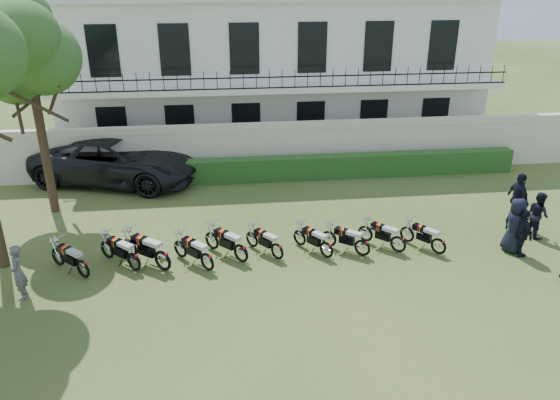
{
  "coord_description": "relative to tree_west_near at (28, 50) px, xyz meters",
  "views": [
    {
      "loc": [
        -2.76,
        -14.44,
        8.54
      ],
      "look_at": [
        -0.86,
        1.97,
        1.34
      ],
      "focal_mm": 35.0,
      "sensor_mm": 36.0,
      "label": 1
    }
  ],
  "objects": [
    {
      "name": "ground",
      "position": [
        8.96,
        -5.0,
        -5.89
      ],
      "size": [
        100.0,
        100.0,
        0.0
      ],
      "primitive_type": "plane",
      "color": "#31451B",
      "rests_on": "ground"
    },
    {
      "name": "perimeter_wall",
      "position": [
        8.96,
        3.0,
        -4.72
      ],
      "size": [
        30.0,
        0.35,
        2.3
      ],
      "color": "beige",
      "rests_on": "ground"
    },
    {
      "name": "hedge",
      "position": [
        9.96,
        2.2,
        -5.39
      ],
      "size": [
        18.0,
        0.6,
        1.0
      ],
      "primitive_type": "cube",
      "color": "#224318",
      "rests_on": "ground"
    },
    {
      "name": "building",
      "position": [
        8.96,
        8.96,
        -2.18
      ],
      "size": [
        20.4,
        9.6,
        7.4
      ],
      "color": "silver",
      "rests_on": "ground"
    },
    {
      "name": "tree_west_near",
      "position": [
        0.0,
        0.0,
        0.0
      ],
      "size": [
        3.4,
        3.2,
        7.9
      ],
      "color": "#473323",
      "rests_on": "ground"
    },
    {
      "name": "motorcycle_0",
      "position": [
        2.05,
        -5.03,
        -5.43
      ],
      "size": [
        1.4,
        1.28,
        0.99
      ],
      "rotation": [
        0.0,
        0.0,
        0.83
      ],
      "color": "black",
      "rests_on": "ground"
    },
    {
      "name": "motorcycle_1",
      "position": [
        3.48,
        -4.78,
        -5.42
      ],
      "size": [
        1.42,
        1.33,
        1.01
      ],
      "rotation": [
        0.0,
        0.0,
        0.82
      ],
      "color": "black",
      "rests_on": "ground"
    },
    {
      "name": "motorcycle_2",
      "position": [
        4.35,
        -4.89,
        -5.37
      ],
      "size": [
        1.66,
        1.37,
        1.12
      ],
      "rotation": [
        0.0,
        0.0,
        0.89
      ],
      "color": "black",
      "rests_on": "ground"
    },
    {
      "name": "motorcycle_3",
      "position": [
        5.67,
        -5.04,
        -5.43
      ],
      "size": [
        1.3,
        1.39,
        0.99
      ],
      "rotation": [
        0.0,
        0.0,
        0.75
      ],
      "color": "black",
      "rests_on": "ground"
    },
    {
      "name": "motorcycle_4",
      "position": [
        6.7,
        -4.65,
        -5.41
      ],
      "size": [
        1.36,
        1.44,
        1.03
      ],
      "rotation": [
        0.0,
        0.0,
        0.76
      ],
      "color": "black",
      "rests_on": "ground"
    },
    {
      "name": "motorcycle_5",
      "position": [
        7.83,
        -4.59,
        -5.47
      ],
      "size": [
        1.13,
        1.35,
        0.92
      ],
      "rotation": [
        0.0,
        0.0,
        0.69
      ],
      "color": "black",
      "rests_on": "ground"
    },
    {
      "name": "motorcycle_6",
      "position": [
        9.37,
        -4.68,
        -5.46
      ],
      "size": [
        1.11,
        1.39,
        0.92
      ],
      "rotation": [
        0.0,
        0.0,
        0.66
      ],
      "color": "black",
      "rests_on": "ground"
    },
    {
      "name": "motorcycle_7",
      "position": [
        10.52,
        -4.69,
        -5.45
      ],
      "size": [
        1.4,
        1.14,
        0.94
      ],
      "rotation": [
        0.0,
        0.0,
        0.9
      ],
      "color": "black",
      "rests_on": "ground"
    },
    {
      "name": "motorcycle_8",
      "position": [
        11.71,
        -4.6,
        -5.45
      ],
      "size": [
        1.3,
        1.3,
        0.96
      ],
      "rotation": [
        0.0,
        0.0,
        0.79
      ],
      "color": "black",
      "rests_on": "ground"
    },
    {
      "name": "motorcycle_9",
      "position": [
        12.95,
        -4.86,
        -5.46
      ],
      "size": [
        1.12,
        1.4,
        0.93
      ],
      "rotation": [
        0.0,
        0.0,
        0.66
      ],
      "color": "black",
      "rests_on": "ground"
    },
    {
      "name": "suv",
      "position": [
        1.88,
        2.8,
        -4.93
      ],
      "size": [
        7.5,
        5.06,
        1.91
      ],
      "primitive_type": "imported",
      "rotation": [
        0.0,
        0.0,
        1.27
      ],
      "color": "black",
      "rests_on": "ground"
    },
    {
      "name": "inspector",
      "position": [
        0.58,
        -5.88,
        -5.09
      ],
      "size": [
        0.47,
        0.64,
        1.61
      ],
      "primitive_type": "imported",
      "rotation": [
        0.0,
        0.0,
        -1.41
      ],
      "color": "slate",
      "rests_on": "ground"
    },
    {
      "name": "officer_2",
      "position": [
        15.47,
        -5.22,
        -5.1
      ],
      "size": [
        0.44,
        0.95,
        1.58
      ],
      "primitive_type": "imported",
      "rotation": [
        0.0,
        0.0,
        1.63
      ],
      "color": "black",
      "rests_on": "ground"
    },
    {
      "name": "officer_3",
      "position": [
        15.37,
        -4.91,
        -4.97
      ],
      "size": [
        0.81,
        1.02,
        1.83
      ],
      "primitive_type": "imported",
      "rotation": [
        0.0,
        0.0,
        1.85
      ],
      "color": "black",
      "rests_on": "ground"
    },
    {
      "name": "officer_4",
      "position": [
        16.7,
        -3.98,
        -5.09
      ],
      "size": [
        0.65,
        0.81,
        1.59
      ],
      "primitive_type": "imported",
      "rotation": [
        0.0,
        0.0,
        1.63
      ],
      "color": "black",
      "rests_on": "ground"
    },
    {
      "name": "officer_5",
      "position": [
        16.46,
        -3.06,
        -4.93
      ],
      "size": [
        0.56,
        1.16,
        1.93
      ],
      "primitive_type": "imported",
      "rotation": [
        0.0,
        0.0,
        1.65
      ],
      "color": "black",
      "rests_on": "ground"
    }
  ]
}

